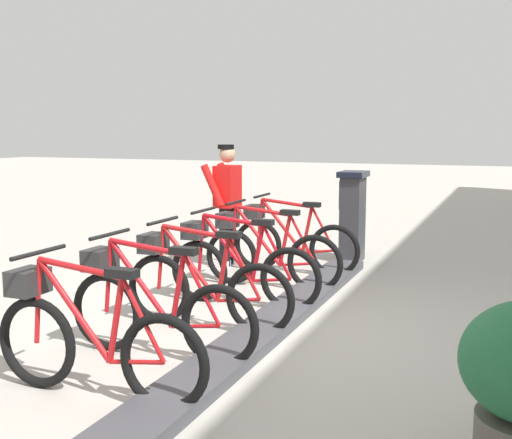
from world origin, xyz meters
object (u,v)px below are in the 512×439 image
Objects in this scene: bike_docked_0 at (290,240)px; bike_docked_2 at (237,266)px; bike_docked_5 at (88,338)px; payment_kiosk at (352,215)px; bike_docked_3 at (200,283)px; bike_docked_1 at (266,252)px; worker_near_rack at (227,200)px; bike_docked_4 at (153,306)px.

bike_docked_0 is 1.69m from bike_docked_2.
bike_docked_5 is at bearing 90.00° from bike_docked_0.
payment_kiosk is 0.74× the size of bike_docked_3.
bike_docked_2 is 1.00× the size of bike_docked_3.
bike_docked_5 is (0.57, 5.28, -0.24)m from payment_kiosk.
bike_docked_2 is (0.00, 1.69, 0.00)m from bike_docked_0.
payment_kiosk is at bearing -106.80° from bike_docked_1.
bike_docked_5 is at bearing 83.82° from payment_kiosk.
bike_docked_4 is at bearing 105.01° from worker_near_rack.
bike_docked_0 is at bearing -90.00° from bike_docked_2.
bike_docked_0 is at bearing 177.08° from worker_near_rack.
bike_docked_1 is (0.00, 0.85, 0.00)m from bike_docked_0.
bike_docked_1 is (0.57, 1.89, -0.24)m from payment_kiosk.
bike_docked_1 is 1.00× the size of bike_docked_5.
bike_docked_1 is 1.00× the size of bike_docked_3.
payment_kiosk is 4.48m from bike_docked_4.
worker_near_rack reaches higher than bike_docked_4.
bike_docked_2 is at bearing -90.00° from bike_docked_3.
payment_kiosk reaches higher than bike_docked_0.
worker_near_rack reaches higher than bike_docked_3.
bike_docked_1 is 1.04× the size of worker_near_rack.
bike_docked_3 is (0.57, 3.59, -0.24)m from payment_kiosk.
bike_docked_0 is 0.85m from bike_docked_1.
bike_docked_4 is 3.59m from worker_near_rack.
worker_near_rack is at bearing -62.11° from bike_docked_2.
worker_near_rack is (0.92, -2.59, 0.48)m from bike_docked_3.
worker_near_rack is at bearing -44.14° from bike_docked_1.
bike_docked_1 is 2.54m from bike_docked_4.
payment_kiosk reaches higher than bike_docked_1.
payment_kiosk reaches higher than bike_docked_2.
bike_docked_1 is at bearing 73.20° from payment_kiosk.
bike_docked_0 is 3.39m from bike_docked_4.
bike_docked_2 is 2.03m from worker_near_rack.
bike_docked_5 is at bearing 90.00° from bike_docked_4.
bike_docked_0 is 1.00× the size of bike_docked_2.
bike_docked_0 and bike_docked_4 have the same top height.
worker_near_rack reaches higher than bike_docked_0.
bike_docked_3 is at bearing 90.00° from bike_docked_2.
bike_docked_0 is at bearing 61.34° from payment_kiosk.
payment_kiosk is 1.81m from worker_near_rack.
payment_kiosk is at bearing -97.35° from bike_docked_4.
bike_docked_2 and bike_docked_3 have the same top height.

